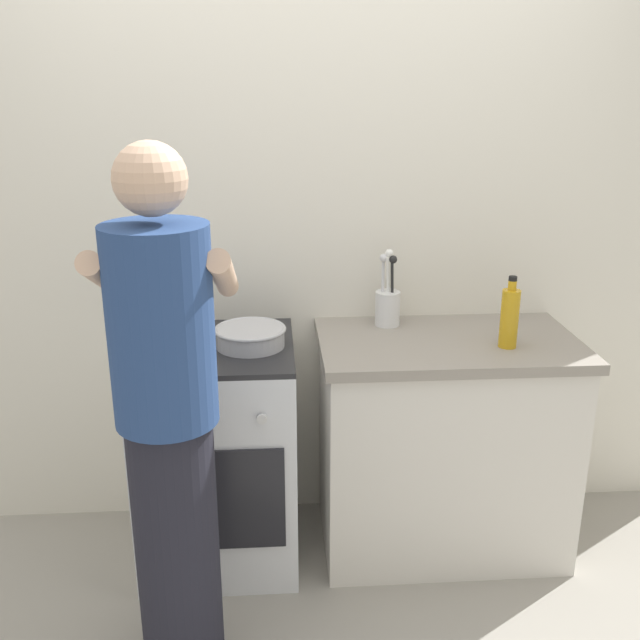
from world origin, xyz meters
TOP-DOWN VIEW (x-y plane):
  - ground at (0.00, 0.00)m, footprint 6.00×6.00m
  - back_wall at (0.20, 0.50)m, footprint 3.20×0.10m
  - countertop at (0.55, 0.15)m, footprint 1.00×0.60m
  - stove_range at (-0.35, 0.15)m, footprint 0.60×0.62m
  - pot at (-0.49, 0.18)m, footprint 0.24×0.17m
  - mixing_bowl at (-0.21, 0.13)m, footprint 0.27×0.27m
  - utensil_crock at (0.34, 0.34)m, footprint 0.10×0.10m
  - oil_bottle at (0.75, 0.06)m, footprint 0.07×0.07m
  - person at (-0.44, -0.47)m, footprint 0.41×0.50m

SIDE VIEW (x-z plane):
  - ground at x=0.00m, z-range 0.00..0.00m
  - stove_range at x=-0.35m, z-range 0.00..0.90m
  - countertop at x=0.55m, z-range 0.00..0.90m
  - person at x=-0.44m, z-range 0.01..1.71m
  - mixing_bowl at x=-0.21m, z-range 0.90..0.98m
  - pot at x=-0.49m, z-range 0.90..1.03m
  - utensil_crock at x=0.34m, z-range 0.83..1.15m
  - oil_bottle at x=0.75m, z-range 0.88..1.15m
  - back_wall at x=0.20m, z-range 0.00..2.50m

